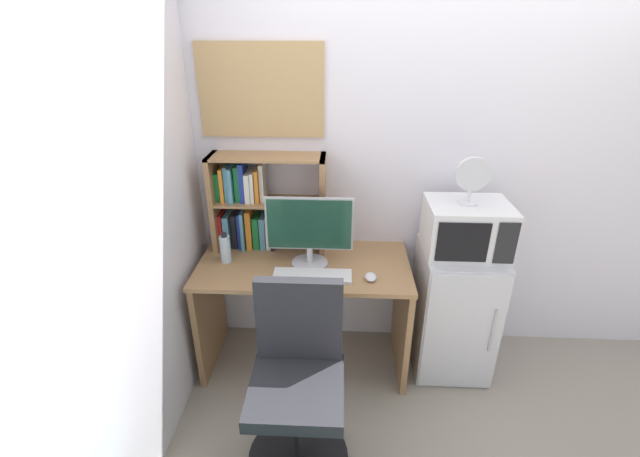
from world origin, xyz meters
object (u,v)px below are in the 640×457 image
at_px(hutch_bookshelf, 254,204).
at_px(monitor, 309,229).
at_px(microwave, 466,228).
at_px(desk_chair, 298,389).
at_px(computer_mouse, 371,277).
at_px(desk_fan, 472,178).
at_px(wall_corkboard, 261,91).
at_px(water_bottle, 225,249).
at_px(keyboard, 312,276).
at_px(mini_fridge, 453,310).

bearing_deg(hutch_bookshelf, monitor, -31.97).
bearing_deg(microwave, desk_chair, -142.24).
relative_size(computer_mouse, desk_chair, 0.09).
xyz_separation_m(hutch_bookshelf, desk_fan, (1.26, -0.19, 0.25)).
distance_m(monitor, desk_fan, 0.95).
bearing_deg(wall_corkboard, monitor, -46.72).
height_order(water_bottle, desk_fan, desk_fan).
distance_m(monitor, microwave, 0.91).
distance_m(keyboard, mini_fridge, 0.97).
distance_m(mini_fridge, desk_chair, 1.17).
height_order(computer_mouse, mini_fridge, mini_fridge).
distance_m(mini_fridge, desk_fan, 0.89).
xyz_separation_m(mini_fridge, microwave, (0.00, 0.00, 0.58)).
bearing_deg(computer_mouse, monitor, 156.75).
bearing_deg(monitor, desk_chair, -91.32).
xyz_separation_m(monitor, mini_fridge, (0.91, 0.04, -0.57)).
bearing_deg(mini_fridge, keyboard, -167.77).
bearing_deg(mini_fridge, wall_corkboard, 167.35).
xyz_separation_m(monitor, desk_chair, (-0.02, -0.67, -0.57)).
bearing_deg(monitor, wall_corkboard, 133.28).
height_order(computer_mouse, desk_fan, desk_fan).
height_order(keyboard, mini_fridge, mini_fridge).
height_order(computer_mouse, microwave, microwave).
relative_size(hutch_bookshelf, microwave, 1.51).
xyz_separation_m(microwave, wall_corkboard, (-1.21, 0.27, 0.73)).
distance_m(hutch_bookshelf, wall_corkboard, 0.68).
bearing_deg(desk_fan, computer_mouse, -160.20).
distance_m(monitor, mini_fridge, 1.08).
bearing_deg(keyboard, computer_mouse, -0.84).
bearing_deg(desk_fan, monitor, -177.43).
bearing_deg(desk_fan, hutch_bookshelf, 171.62).
relative_size(keyboard, desk_chair, 0.46).
bearing_deg(desk_fan, microwave, 21.97).
xyz_separation_m(keyboard, wall_corkboard, (-0.32, 0.46, 0.96)).
bearing_deg(water_bottle, wall_corkboard, 54.64).
distance_m(hutch_bookshelf, water_bottle, 0.34).
distance_m(mini_fridge, wall_corkboard, 1.80).
xyz_separation_m(keyboard, mini_fridge, (0.89, 0.19, -0.35)).
relative_size(keyboard, microwave, 0.96).
distance_m(hutch_bookshelf, monitor, 0.43).
xyz_separation_m(water_bottle, mini_fridge, (1.43, 0.03, -0.43)).
bearing_deg(water_bottle, desk_chair, -54.01).
height_order(hutch_bookshelf, computer_mouse, hutch_bookshelf).
distance_m(computer_mouse, microwave, 0.63).
bearing_deg(monitor, desk_fan, 2.57).
height_order(monitor, water_bottle, monitor).
xyz_separation_m(hutch_bookshelf, desk_chair, (0.35, -0.90, -0.63)).
relative_size(monitor, wall_corkboard, 0.70).
xyz_separation_m(water_bottle, desk_chair, (0.50, -0.68, -0.42)).
xyz_separation_m(computer_mouse, desk_chair, (-0.37, -0.52, -0.34)).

